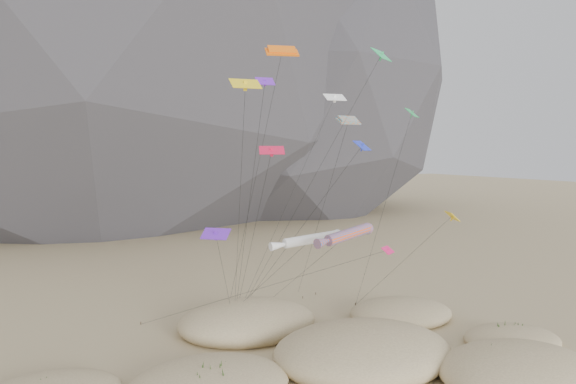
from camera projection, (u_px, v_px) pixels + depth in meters
name	position (u px, v px, depth m)	size (l,w,h in m)	color
dunes	(330.00, 368.00, 44.03)	(48.39, 38.36, 4.07)	#CCB789
dune_grass	(338.00, 367.00, 44.12)	(41.75, 27.82, 1.59)	black
kite_stakes	(260.00, 308.00, 62.56)	(23.28, 6.24, 0.30)	#3F2D1E
rainbow_tube_kite	(347.00, 235.00, 49.12)	(7.24, 16.64, 11.24)	#F55319
white_tube_kite	(309.00, 240.00, 51.47)	(8.80, 9.63, 10.35)	silver
orange_parafoil	(281.00, 54.00, 49.54)	(3.13, 13.00, 27.09)	orange
multi_parafoil	(348.00, 123.00, 55.29)	(3.97, 14.58, 21.19)	orange
delta_kites	(333.00, 142.00, 51.66)	(28.45, 19.18, 27.30)	red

